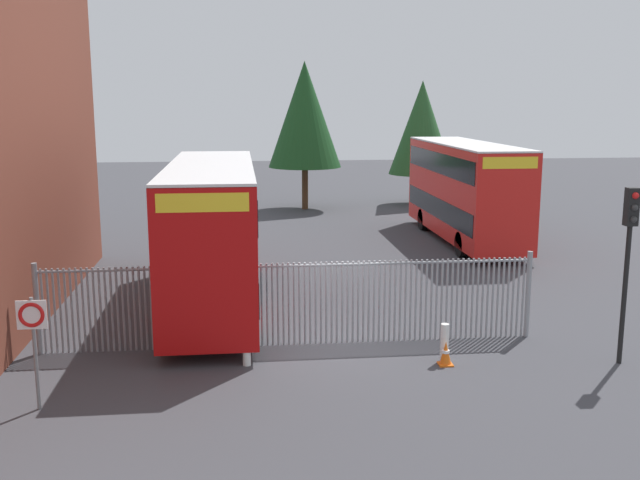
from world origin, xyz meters
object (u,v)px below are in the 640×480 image
Objects in this scene: double_decker_bus_near_gate at (212,229)px; traffic_cone_by_gate at (446,354)px; bollard_center_front at (445,343)px; traffic_light_kerbside at (629,243)px; speed_limit_sign_post at (33,328)px; double_decker_bus_behind_fence_left at (465,188)px; bollard_near_left at (247,346)px.

double_decker_bus_near_gate is 18.32× the size of traffic_cone_by_gate.
bollard_center_front is 4.94m from traffic_light_kerbside.
bollard_center_front is 0.32m from traffic_cone_by_gate.
traffic_cone_by_gate is 9.36m from speed_limit_sign_post.
double_decker_bus_behind_fence_left is 15.99m from bollard_center_front.
bollard_center_front is 0.22× the size of traffic_light_kerbside.
speed_limit_sign_post reaches higher than traffic_cone_by_gate.
traffic_light_kerbside is (4.21, -0.60, 2.51)m from bollard_center_front.
double_decker_bus_behind_fence_left is at bearing 41.04° from double_decker_bus_near_gate.
bollard_near_left is at bearing -79.91° from double_decker_bus_near_gate.
double_decker_bus_near_gate is 8.42m from traffic_cone_by_gate.
double_decker_bus_behind_fence_left is at bearing 86.66° from traffic_light_kerbside.
speed_limit_sign_post is at bearing -168.47° from bollard_center_front.
double_decker_bus_near_gate is 5.71m from bollard_near_left.
traffic_cone_by_gate is at bearing -108.68° from double_decker_bus_behind_fence_left.
traffic_cone_by_gate is at bearing -45.42° from double_decker_bus_near_gate.
double_decker_bus_behind_fence_left is (10.88, 9.48, 0.00)m from double_decker_bus_near_gate.
double_decker_bus_behind_fence_left is 22.11m from speed_limit_sign_post.
bollard_center_front is at bearing 81.35° from traffic_cone_by_gate.
traffic_cone_by_gate is at bearing 175.44° from traffic_light_kerbside.
speed_limit_sign_post is at bearing -153.84° from bollard_near_left.
traffic_light_kerbside is at bearing -93.34° from double_decker_bus_behind_fence_left.
double_decker_bus_near_gate reaches higher than traffic_cone_by_gate.
double_decker_bus_near_gate is 11.73m from traffic_light_kerbside.
bollard_near_left is (-9.94, -14.76, -1.95)m from double_decker_bus_behind_fence_left.
bollard_center_front is at bearing -3.06° from bollard_near_left.
speed_limit_sign_post is 13.47m from traffic_light_kerbside.
double_decker_bus_near_gate is at bearing 100.09° from bollard_near_left.
double_decker_bus_behind_fence_left reaches higher than traffic_cone_by_gate.
traffic_cone_by_gate is 0.14× the size of traffic_light_kerbside.
traffic_cone_by_gate is (-5.17, -15.28, -2.13)m from double_decker_bus_behind_fence_left.
double_decker_bus_near_gate is 11.38× the size of bollard_center_front.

